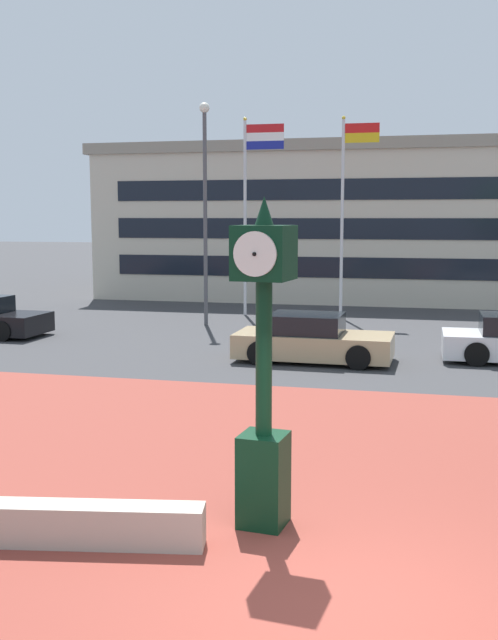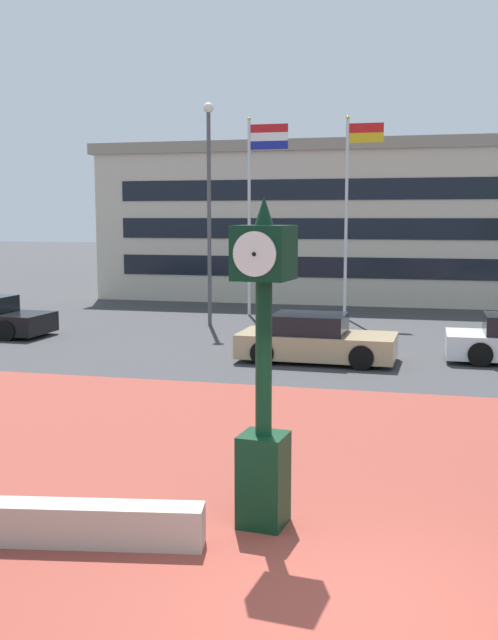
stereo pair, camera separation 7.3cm
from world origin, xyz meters
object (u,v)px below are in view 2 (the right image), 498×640
Objects in this scene: flagpole_secondary at (349,204)px; civic_building at (401,222)px; street_lamp_post at (209,194)px; street_clock at (264,374)px; car_street_mid at (315,340)px; flagpole_primary at (254,199)px.

civic_building is at bearing 81.49° from flagpole_secondary.
street_lamp_post reaches higher than flagpole_secondary.
street_lamp_post is (-5.76, 16.86, 2.73)m from street_clock.
car_street_mid is 8.62m from street_lamp_post.
flagpole_secondary is 0.97× the size of street_lamp_post.
flagpole_primary is at bearing 73.18° from street_lamp_post.
street_lamp_post reaches higher than civic_building.
street_lamp_post is at bearing -114.97° from civic_building.
flagpole_primary is 3.14m from street_lamp_post.
civic_building is (5.24, 10.19, -0.94)m from flagpole_primary.
flagpole_secondary is at bearing -177.91° from car_street_mid.
car_street_mid is (-1.02, 10.94, -1.37)m from street_clock.
civic_building is at bearing 62.80° from flagpole_primary.
street_clock is 18.03m from street_lamp_post.
street_clock is 0.53× the size of street_lamp_post.
flagpole_primary is 0.98× the size of street_lamp_post.
flagpole_secondary is (3.71, 0.00, -0.22)m from flagpole_primary.
street_clock reaches higher than car_street_mid.
car_street_mid is 0.55× the size of flagpole_primary.
car_street_mid is at bearing -51.36° from street_lamp_post.
flagpole_secondary reaches higher than car_street_mid.
flagpole_secondary is (-1.14, 19.86, 2.40)m from street_clock.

